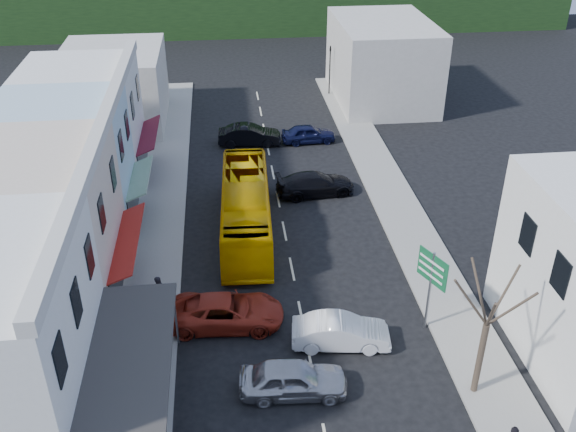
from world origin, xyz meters
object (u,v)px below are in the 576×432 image
object	(u,v)px
pedestrian_left	(160,293)
traffic_signal	(330,71)
bus	(246,210)
car_silver	(293,380)
car_white	(341,333)
car_red	(227,312)
street_tree	(487,325)
direction_sign	(429,291)

from	to	relation	value
pedestrian_left	traffic_signal	xyz separation A→B (m)	(13.46, 30.32, 1.29)
bus	car_silver	size ratio (longest dim) A/B	2.64
bus	pedestrian_left	bearing A→B (deg)	-121.27
car_white	car_red	size ratio (longest dim) A/B	0.96
bus	car_white	bearing A→B (deg)	-67.70
traffic_signal	pedestrian_left	bearing A→B (deg)	64.31
car_red	street_tree	distance (m)	12.09
car_white	direction_sign	distance (m)	4.57
bus	street_tree	size ratio (longest dim) A/B	1.58
bus	car_silver	world-z (taller)	bus
pedestrian_left	direction_sign	bearing A→B (deg)	-80.44
bus	car_white	xyz separation A→B (m)	(3.80, -10.46, -0.85)
car_silver	car_white	xyz separation A→B (m)	(2.52, 2.74, 0.00)
street_tree	car_red	bearing A→B (deg)	151.27
direction_sign	traffic_signal	bearing A→B (deg)	64.98
car_red	pedestrian_left	distance (m)	3.55
car_silver	direction_sign	bearing A→B (deg)	-58.90
car_silver	traffic_signal	bearing A→B (deg)	-7.98
car_white	street_tree	size ratio (longest dim) A/B	0.60
car_red	pedestrian_left	bearing A→B (deg)	69.62
bus	pedestrian_left	distance (m)	8.33
bus	direction_sign	world-z (taller)	direction_sign
pedestrian_left	bus	bearing A→B (deg)	-11.71
car_white	traffic_signal	xyz separation A→B (m)	(5.06, 33.85, 1.59)
bus	traffic_signal	world-z (taller)	traffic_signal
car_red	traffic_signal	bearing A→B (deg)	-13.60
street_tree	direction_sign	bearing A→B (deg)	100.75
car_white	traffic_signal	world-z (taller)	traffic_signal
street_tree	traffic_signal	world-z (taller)	street_tree
bus	traffic_signal	xyz separation A→B (m)	(8.87, 23.39, 0.74)
car_white	car_red	bearing A→B (deg)	75.05
car_red	car_silver	bearing A→B (deg)	-146.73
traffic_signal	direction_sign	bearing A→B (deg)	86.87
pedestrian_left	street_tree	size ratio (longest dim) A/B	0.23
car_silver	traffic_signal	world-z (taller)	traffic_signal
car_white	pedestrian_left	size ratio (longest dim) A/B	2.59
bus	direction_sign	bearing A→B (deg)	-47.90
car_white	pedestrian_left	bearing A→B (deg)	73.89
pedestrian_left	direction_sign	distance (m)	13.01
car_silver	traffic_signal	xyz separation A→B (m)	(7.59, 36.59, 1.59)
car_red	pedestrian_left	xyz separation A→B (m)	(-3.22, 1.48, 0.30)
car_silver	direction_sign	world-z (taller)	direction_sign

